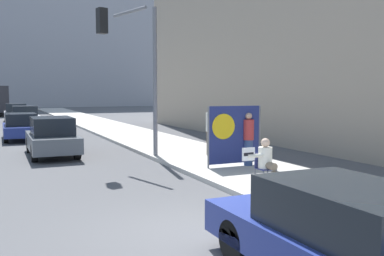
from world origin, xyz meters
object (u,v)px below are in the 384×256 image
(protest_banner, at_px, (234,135))
(car_on_road_far_lane, at_px, (16,113))
(seated_protester, at_px, (266,162))
(car_on_road_nearest, at_px, (52,137))
(traffic_light_pole, at_px, (136,56))
(motorcycle_on_road, at_px, (73,139))
(pedestrian_behind, at_px, (210,130))
(car_on_road_midblock, at_px, (21,126))
(car_on_road_distant, at_px, (25,116))
(jogger_on_sidewalk, at_px, (248,139))
(parked_car_curbside, at_px, (344,238))

(protest_banner, bearing_deg, car_on_road_far_lane, 101.60)
(seated_protester, xyz_separation_m, car_on_road_nearest, (-4.05, 8.68, -0.05))
(traffic_light_pole, relative_size, motorcycle_on_road, 2.60)
(seated_protester, relative_size, pedestrian_behind, 0.67)
(car_on_road_nearest, distance_m, car_on_road_midblock, 6.71)
(motorcycle_on_road, bearing_deg, protest_banner, -59.57)
(seated_protester, xyz_separation_m, car_on_road_distant, (-4.20, 24.54, -0.06))
(protest_banner, xyz_separation_m, motorcycle_on_road, (-3.95, 6.73, -0.63))
(car_on_road_far_lane, bearing_deg, car_on_road_nearest, -88.50)
(pedestrian_behind, relative_size, car_on_road_nearest, 0.43)
(seated_protester, bearing_deg, jogger_on_sidewalk, 55.12)
(parked_car_curbside, bearing_deg, car_on_road_far_lane, 94.20)
(protest_banner, height_order, car_on_road_distant, protest_banner)
(pedestrian_behind, distance_m, car_on_road_far_lane, 24.97)
(car_on_road_distant, bearing_deg, traffic_light_pole, -81.30)
(parked_car_curbside, xyz_separation_m, motorcycle_on_road, (-1.01, 14.55, -0.17))
(car_on_road_distant, bearing_deg, protest_banner, -76.68)
(traffic_light_pole, distance_m, car_on_road_nearest, 4.74)
(seated_protester, height_order, pedestrian_behind, pedestrian_behind)
(car_on_road_nearest, bearing_deg, seated_protester, -65.00)
(car_on_road_far_lane, bearing_deg, motorcycle_on_road, -85.62)
(jogger_on_sidewalk, height_order, motorcycle_on_road, jogger_on_sidewalk)
(car_on_road_nearest, relative_size, car_on_road_midblock, 0.96)
(jogger_on_sidewalk, distance_m, parked_car_curbside, 8.50)
(parked_car_curbside, height_order, car_on_road_far_lane, car_on_road_far_lane)
(parked_car_curbside, height_order, car_on_road_midblock, car_on_road_midblock)
(car_on_road_midblock, xyz_separation_m, car_on_road_distant, (0.68, 9.20, 0.04))
(parked_car_curbside, xyz_separation_m, car_on_road_nearest, (-1.98, 13.40, 0.06))
(protest_banner, relative_size, car_on_road_distant, 0.46)
(pedestrian_behind, bearing_deg, car_on_road_distant, 76.59)
(seated_protester, height_order, car_on_road_far_lane, car_on_road_far_lane)
(pedestrian_behind, bearing_deg, jogger_on_sidewalk, -117.04)
(car_on_road_midblock, distance_m, motorcycle_on_road, 5.80)
(pedestrian_behind, bearing_deg, traffic_light_pole, 137.48)
(protest_banner, distance_m, car_on_road_distant, 22.04)
(jogger_on_sidewalk, bearing_deg, car_on_road_far_lane, -90.29)
(car_on_road_nearest, bearing_deg, protest_banner, -48.55)
(pedestrian_behind, bearing_deg, car_on_road_midblock, 92.70)
(protest_banner, distance_m, traffic_light_pole, 4.63)
(seated_protester, relative_size, car_on_road_far_lane, 0.27)
(jogger_on_sidewalk, xyz_separation_m, car_on_road_nearest, (-5.43, 5.63, -0.25))
(parked_car_curbside, distance_m, car_on_road_midblock, 20.26)
(car_on_road_far_lane, bearing_deg, pedestrian_behind, -76.38)
(car_on_road_far_lane, distance_m, motorcycle_on_road, 20.05)
(car_on_road_distant, distance_m, car_on_road_far_lane, 5.29)
(pedestrian_behind, bearing_deg, car_on_road_far_lane, 74.14)
(traffic_light_pole, xyz_separation_m, motorcycle_on_road, (-1.69, 3.66, -3.25))
(pedestrian_behind, relative_size, car_on_road_distant, 0.44)
(car_on_road_distant, bearing_deg, car_on_road_midblock, -94.26)
(protest_banner, relative_size, car_on_road_midblock, 0.44)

